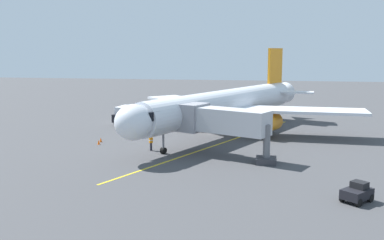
# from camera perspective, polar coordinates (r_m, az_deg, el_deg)

# --- Properties ---
(ground_plane) EXTENTS (220.00, 220.00, 0.00)m
(ground_plane) POSITION_cam_1_polar(r_m,az_deg,el_deg) (59.50, 2.87, -1.72)
(ground_plane) COLOR #424244
(apron_lead_in_line) EXTENTS (16.46, 36.65, 0.01)m
(apron_lead_in_line) POSITION_cam_1_polar(r_m,az_deg,el_deg) (52.84, 3.73, -3.09)
(apron_lead_in_line) COLOR yellow
(apron_lead_in_line) RESTS_ON ground
(airplane) EXTENTS (31.98, 38.16, 11.50)m
(airplane) POSITION_cam_1_polar(r_m,az_deg,el_deg) (58.31, 4.61, 2.02)
(airplane) COLOR silver
(airplane) RESTS_ON ground
(jet_bridge) EXTENTS (11.15, 6.87, 5.40)m
(jet_bridge) POSITION_cam_1_polar(r_m,az_deg,el_deg) (46.01, 3.40, -0.13)
(jet_bridge) COLOR #B7B7BC
(jet_bridge) RESTS_ON ground
(ground_crew_marshaller) EXTENTS (0.47, 0.45, 1.71)m
(ground_crew_marshaller) POSITION_cam_1_polar(r_m,az_deg,el_deg) (49.15, -5.37, -2.98)
(ground_crew_marshaller) COLOR #23232D
(ground_crew_marshaller) RESTS_ON ground
(ground_crew_wing_walker) EXTENTS (0.47, 0.43, 1.71)m
(ground_crew_wing_walker) POSITION_cam_1_polar(r_m,az_deg,el_deg) (64.58, 8.84, -0.17)
(ground_crew_wing_walker) COLOR #23232D
(ground_crew_wing_walker) RESTS_ON ground
(box_truck_near_nose) EXTENTS (2.56, 4.82, 2.62)m
(box_truck_near_nose) POSITION_cam_1_polar(r_m,az_deg,el_deg) (68.07, -8.79, 0.72)
(box_truck_near_nose) COLOR black
(box_truck_near_nose) RESTS_ON ground
(tug_portside) EXTENTS (2.63, 2.72, 1.50)m
(tug_portside) POSITION_cam_1_polar(r_m,az_deg,el_deg) (34.88, 20.75, -8.86)
(tug_portside) COLOR black
(tug_portside) RESTS_ON ground
(safety_cone_nose_left) EXTENTS (0.32, 0.32, 0.55)m
(safety_cone_nose_left) POSITION_cam_1_polar(r_m,az_deg,el_deg) (53.40, -12.08, -2.85)
(safety_cone_nose_left) COLOR #F2590F
(safety_cone_nose_left) RESTS_ON ground
(safety_cone_nose_right) EXTENTS (0.32, 0.32, 0.55)m
(safety_cone_nose_right) POSITION_cam_1_polar(r_m,az_deg,el_deg) (54.79, -11.83, -2.54)
(safety_cone_nose_right) COLOR #F2590F
(safety_cone_nose_right) RESTS_ON ground
(safety_cone_wing_port) EXTENTS (0.32, 0.32, 0.55)m
(safety_cone_wing_port) POSITION_cam_1_polar(r_m,az_deg,el_deg) (45.92, 9.65, -4.70)
(safety_cone_wing_port) COLOR #F2590F
(safety_cone_wing_port) RESTS_ON ground
(safety_cone_wing_starboard) EXTENTS (0.32, 0.32, 0.55)m
(safety_cone_wing_starboard) POSITION_cam_1_polar(r_m,az_deg,el_deg) (43.39, 9.32, -5.50)
(safety_cone_wing_starboard) COLOR #F2590F
(safety_cone_wing_starboard) RESTS_ON ground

